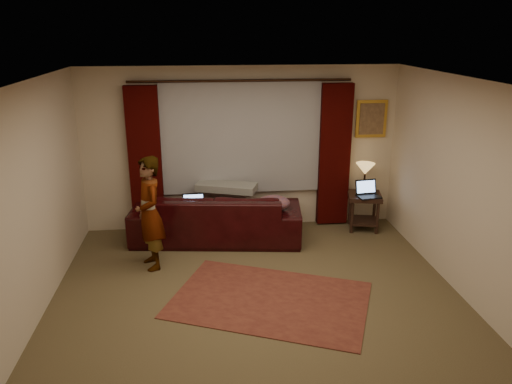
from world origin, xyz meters
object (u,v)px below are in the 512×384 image
Objects in this scene: sofa at (216,207)px; laptop_table at (369,189)px; laptop_sofa at (194,204)px; end_table at (363,212)px; person at (150,213)px; tiffany_lamp at (365,178)px.

laptop_table is (2.40, 0.00, 0.20)m from sofa.
end_table is at bearing 3.58° from laptop_sofa.
laptop_sofa is 0.91m from person.
sofa is at bearing 22.39° from laptop_sofa.
end_table is 1.23× the size of tiffany_lamp.
laptop_sofa is 2.78m from tiffany_lamp.
end_table is 0.38× the size of person.
laptop_table is (0.02, -0.14, 0.42)m from end_table.
laptop_sofa is 0.61× the size of end_table.
person is (-0.57, -0.70, 0.14)m from laptop_sofa.
sofa is 7.11× the size of laptop_sofa.
person is (-3.31, -1.11, -0.06)m from tiffany_lamp.
sofa is 2.41m from laptop_table.
end_table is (2.73, 0.31, -0.34)m from laptop_sofa.
sofa is 1.28m from person.
laptop_sofa is at bearing 120.22° from person.
sofa reaches higher than laptop_sofa.
tiffany_lamp is 3.49m from person.
laptop_sofa is 0.75× the size of tiffany_lamp.
laptop_sofa is (-0.34, -0.16, 0.12)m from sofa.
end_table is at bearing 89.47° from laptop_table.
sofa is at bearing -176.46° from end_table.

